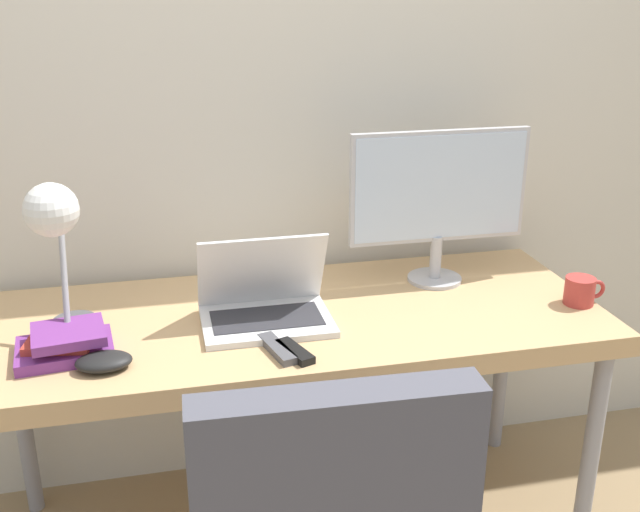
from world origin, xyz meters
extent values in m
cube|color=beige|center=(0.00, 0.77, 1.30)|extent=(8.00, 0.05, 2.60)
cube|color=tan|center=(0.00, 0.35, 0.73)|extent=(1.76, 0.70, 0.06)
cylinder|color=gray|center=(0.82, 0.06, 0.35)|extent=(0.05, 0.05, 0.70)
cylinder|color=gray|center=(-0.82, 0.64, 0.35)|extent=(0.05, 0.05, 0.70)
cylinder|color=gray|center=(0.82, 0.64, 0.35)|extent=(0.05, 0.05, 0.70)
cube|color=silver|center=(-0.08, 0.29, 0.76)|extent=(0.35, 0.25, 0.02)
cube|color=#2D2D33|center=(-0.08, 0.29, 0.77)|extent=(0.30, 0.15, 0.00)
cube|color=silver|center=(-0.08, 0.36, 0.89)|extent=(0.35, 0.12, 0.23)
cube|color=silver|center=(-0.08, 0.36, 0.89)|extent=(0.32, 0.10, 0.20)
cylinder|color=#B7B7BC|center=(0.48, 0.49, 0.76)|extent=(0.17, 0.17, 0.01)
cylinder|color=#B7B7BC|center=(0.48, 0.49, 0.83)|extent=(0.04, 0.04, 0.13)
cube|color=#B7B7BC|center=(0.48, 0.50, 1.06)|extent=(0.55, 0.02, 0.34)
cube|color=silver|center=(0.48, 0.48, 1.06)|extent=(0.53, 0.00, 0.32)
cylinder|color=#4C4C51|center=(-0.60, 0.41, 0.76)|extent=(0.12, 0.12, 0.02)
cylinder|color=#99999E|center=(-0.60, 0.33, 0.95)|extent=(0.02, 0.18, 0.37)
sphere|color=white|center=(-0.60, 0.24, 1.13)|extent=(0.13, 0.13, 0.13)
cube|color=#753384|center=(-0.61, 0.23, 0.77)|extent=(0.25, 0.20, 0.03)
cube|color=#B2382D|center=(-0.62, 0.23, 0.79)|extent=(0.18, 0.15, 0.02)
cube|color=#753384|center=(-0.59, 0.22, 0.82)|extent=(0.19, 0.18, 0.03)
cube|color=#4C4C51|center=(-0.08, 0.13, 0.77)|extent=(0.08, 0.17, 0.02)
cube|color=black|center=(-0.04, 0.10, 0.77)|extent=(0.08, 0.14, 0.02)
cylinder|color=#B23833|center=(0.82, 0.23, 0.80)|extent=(0.09, 0.09, 0.08)
torus|color=#B23833|center=(0.88, 0.23, 0.80)|extent=(0.06, 0.01, 0.06)
ellipsoid|color=black|center=(-0.51, 0.14, 0.78)|extent=(0.14, 0.10, 0.04)
camera|label=1|loc=(-0.35, -1.55, 1.65)|focal=42.00mm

